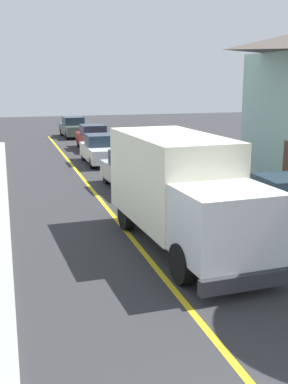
# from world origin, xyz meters

# --- Properties ---
(centre_line_yellow) EXTENTS (0.16, 56.00, 0.01)m
(centre_line_yellow) POSITION_xyz_m (0.00, 10.00, 0.00)
(centre_line_yellow) COLOR gold
(centre_line_yellow) RESTS_ON ground
(box_truck) EXTENTS (2.78, 7.30, 3.20)m
(box_truck) POSITION_xyz_m (1.22, 9.39, 1.77)
(box_truck) COLOR #F2EDCC
(box_truck) RESTS_ON ground
(parked_car_near) EXTENTS (2.01, 4.48, 1.67)m
(parked_car_near) POSITION_xyz_m (1.73, 16.98, 0.79)
(parked_car_near) COLOR #B7B7BC
(parked_car_near) RESTS_ON ground
(parked_car_mid) EXTENTS (1.81, 4.40, 1.67)m
(parked_car_mid) POSITION_xyz_m (1.69, 23.77, 0.79)
(parked_car_mid) COLOR silver
(parked_car_mid) RESTS_ON ground
(parked_car_far) EXTENTS (1.85, 4.42, 1.67)m
(parked_car_far) POSITION_xyz_m (2.32, 29.58, 0.79)
(parked_car_far) COLOR maroon
(parked_car_far) RESTS_ON ground
(parked_car_furthest) EXTENTS (1.96, 4.46, 1.67)m
(parked_car_furthest) POSITION_xyz_m (1.99, 36.94, 0.79)
(parked_car_furthest) COLOR #4C564C
(parked_car_furthest) RESTS_ON ground
(parked_van_across) EXTENTS (2.01, 4.48, 1.67)m
(parked_van_across) POSITION_xyz_m (5.20, 10.35, 0.79)
(parked_van_across) COLOR #B7B7BC
(parked_van_across) RESTS_ON ground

